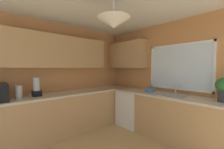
{
  "coord_description": "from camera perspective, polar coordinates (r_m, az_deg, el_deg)",
  "views": [
    {
      "loc": [
        1.41,
        -1.28,
        1.45
      ],
      "look_at": [
        -0.71,
        0.6,
        1.31
      ],
      "focal_mm": 22.59,
      "sensor_mm": 36.0,
      "label": 1
    }
  ],
  "objects": [
    {
      "name": "room_shell",
      "position": [
        2.86,
        -2.89,
        9.45
      ],
      "size": [
        3.85,
        3.68,
        2.53
      ],
      "color": "#C6844C",
      "rests_on": "ground_plane"
    },
    {
      "name": "counter_run_left",
      "position": [
        3.38,
        -17.92,
        -14.58
      ],
      "size": [
        0.65,
        3.29,
        0.9
      ],
      "color": "tan",
      "rests_on": "ground_plane"
    },
    {
      "name": "counter_run_back",
      "position": [
        3.16,
        24.62,
        -15.91
      ],
      "size": [
        2.94,
        0.65,
        0.9
      ],
      "color": "tan",
      "rests_on": "ground_plane"
    },
    {
      "name": "dishwasher",
      "position": [
        3.71,
        8.14,
        -13.3
      ],
      "size": [
        0.6,
        0.6,
        0.86
      ],
      "primitive_type": "cube",
      "color": "white",
      "rests_on": "ground_plane"
    },
    {
      "name": "kettle",
      "position": [
        3.0,
        -33.6,
        -5.95
      ],
      "size": [
        0.11,
        0.11,
        0.23
      ],
      "primitive_type": "cylinder",
      "color": "#B7B7BC",
      "rests_on": "counter_run_left"
    },
    {
      "name": "sink_assembly",
      "position": [
        3.1,
        23.03,
        -7.45
      ],
      "size": [
        0.55,
        0.4,
        0.19
      ],
      "color": "#9EA0A5",
      "rests_on": "counter_run_back"
    },
    {
      "name": "potted_plant",
      "position": [
        2.86,
        38.45,
        -4.24
      ],
      "size": [
        0.23,
        0.23,
        0.39
      ],
      "color": "#38383D",
      "rests_on": "counter_run_back"
    },
    {
      "name": "bowl",
      "position": [
        3.33,
        15.15,
        -6.05
      ],
      "size": [
        0.22,
        0.22,
        0.09
      ],
      "primitive_type": "cylinder",
      "color": "#4C7099",
      "rests_on": "counter_run_back"
    },
    {
      "name": "blender_appliance",
      "position": [
        3.07,
        -28.2,
        -4.81
      ],
      "size": [
        0.15,
        0.15,
        0.36
      ],
      "color": "black",
      "rests_on": "counter_run_left"
    }
  ]
}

